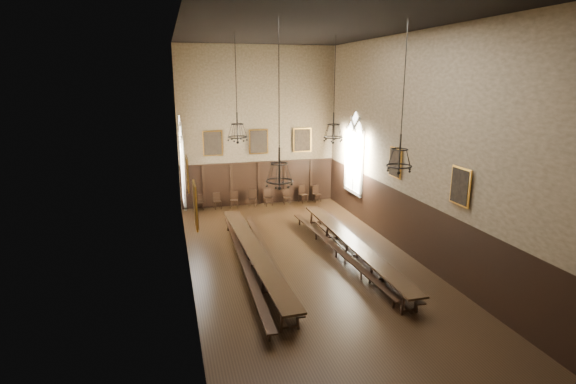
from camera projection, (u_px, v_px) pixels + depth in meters
name	position (u px, v px, depth m)	size (l,w,h in m)	color
floor	(304.00, 262.00, 18.15)	(9.00, 18.00, 0.02)	black
ceiling	(306.00, 26.00, 15.91)	(9.00, 18.00, 0.02)	black
wall_back	(258.00, 127.00, 25.46)	(9.00, 0.02, 9.00)	#8C7456
wall_front	(445.00, 225.00, 8.61)	(9.00, 0.02, 9.00)	#8C7456
wall_left	(184.00, 157.00, 15.89)	(0.02, 18.00, 9.00)	#8C7456
wall_right	(411.00, 147.00, 18.18)	(0.02, 18.00, 9.00)	#8C7456
wainscot_panelling	(304.00, 233.00, 17.84)	(9.00, 18.00, 2.50)	black
table_left	(254.00, 258.00, 17.49)	(1.02, 10.42, 0.81)	black
table_right	(352.00, 250.00, 18.40)	(0.73, 10.23, 0.80)	black
bench_left_outer	(244.00, 263.00, 17.27)	(0.57, 10.66, 0.48)	black
bench_left_inner	(268.00, 258.00, 17.85)	(0.55, 9.90, 0.45)	black
bench_right_inner	(336.00, 251.00, 18.56)	(0.86, 9.66, 0.43)	black
bench_right_outer	(362.00, 249.00, 18.71)	(0.86, 10.12, 0.46)	black
chair_0	(200.00, 205.00, 25.24)	(0.41, 0.41, 0.87)	black
chair_1	(217.00, 204.00, 25.47)	(0.46, 0.46, 0.91)	black
chair_2	(234.00, 203.00, 25.66)	(0.49, 0.49, 0.95)	black
chair_3	(253.00, 202.00, 25.87)	(0.55, 0.55, 0.98)	black
chair_4	(268.00, 200.00, 26.15)	(0.48, 0.48, 0.96)	black
chair_5	(287.00, 200.00, 26.45)	(0.41, 0.41, 0.86)	black
chair_6	(303.00, 197.00, 26.77)	(0.57, 0.57, 1.01)	black
chair_7	(317.00, 197.00, 26.97)	(0.50, 0.50, 0.96)	black
chandelier_back_left	(237.00, 130.00, 18.50)	(0.82, 0.82, 4.29)	black
chandelier_back_right	(333.00, 131.00, 19.98)	(0.88, 0.88, 4.50)	black
chandelier_front_left	(279.00, 171.00, 14.08)	(0.87, 0.87, 5.07)	black
chandelier_front_right	(400.00, 157.00, 14.81)	(0.86, 0.86, 4.75)	black
portrait_back_0	(213.00, 143.00, 24.87)	(1.10, 0.12, 1.40)	gold
portrait_back_1	(259.00, 142.00, 25.53)	(1.10, 0.12, 1.40)	gold
portrait_back_2	(302.00, 140.00, 26.19)	(1.10, 0.12, 1.40)	gold
portrait_left_0	(187.00, 174.00, 17.06)	(0.12, 1.00, 1.30)	gold
portrait_left_1	(195.00, 205.00, 12.85)	(0.12, 1.00, 1.30)	gold
portrait_right_0	(395.00, 163.00, 19.28)	(0.12, 1.00, 1.30)	gold
portrait_right_1	(460.00, 186.00, 15.07)	(0.12, 1.00, 1.30)	gold
window_right	(354.00, 153.00, 23.57)	(0.20, 2.20, 4.60)	white
window_left	(182.00, 161.00, 21.33)	(0.20, 2.20, 4.60)	white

